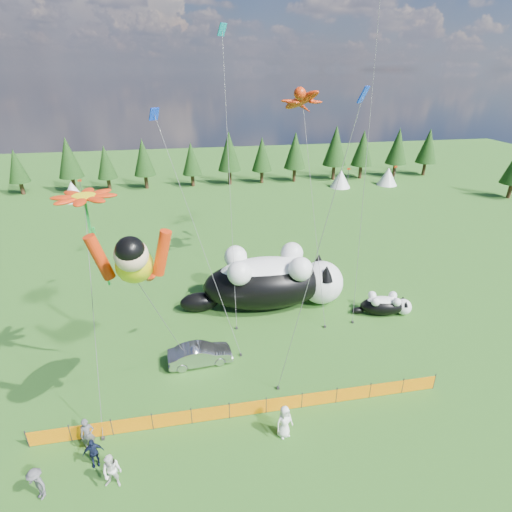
{
  "coord_description": "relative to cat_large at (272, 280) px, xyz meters",
  "views": [
    {
      "loc": [
        -2.47,
        -18.73,
        16.98
      ],
      "look_at": [
        1.74,
        4.0,
        6.18
      ],
      "focal_mm": 28.0,
      "sensor_mm": 36.0,
      "label": 1
    }
  ],
  "objects": [
    {
      "name": "cat_large",
      "position": [
        0.0,
        0.0,
        0.0
      ],
      "size": [
        12.87,
        4.85,
        4.65
      ],
      "rotation": [
        0.0,
        0.0,
        -0.04
      ],
      "color": "black",
      "rests_on": "ground"
    },
    {
      "name": "spectator_d",
      "position": [
        -13.39,
        -13.62,
        -1.36
      ],
      "size": [
        1.21,
        1.15,
        1.7
      ],
      "primitive_type": "imported",
      "rotation": [
        0.0,
        0.0,
        -0.71
      ],
      "color": "#515055",
      "rests_on": "ground"
    },
    {
      "name": "spectator_e",
      "position": [
        -2.13,
        -12.36,
        -1.27
      ],
      "size": [
        1.05,
        0.85,
        1.88
      ],
      "primitive_type": "imported",
      "rotation": [
        0.0,
        0.0,
        0.31
      ],
      "color": "white",
      "rests_on": "ground"
    },
    {
      "name": "car",
      "position": [
        -6.01,
        -5.98,
        -1.54
      ],
      "size": [
        4.13,
        1.73,
        1.33
      ],
      "primitive_type": "imported",
      "rotation": [
        0.0,
        0.0,
        1.65
      ],
      "color": "#ACADB1",
      "rests_on": "ground"
    },
    {
      "name": "superhero_kite",
      "position": [
        -8.5,
        -10.52,
        7.2
      ],
      "size": [
        4.85,
        7.93,
        12.44
      ],
      "color": "yellow",
      "rests_on": "ground"
    },
    {
      "name": "flower_kite",
      "position": [
        -10.95,
        -6.78,
        9.09
      ],
      "size": [
        4.1,
        6.31,
        12.07
      ],
      "color": "red",
      "rests_on": "ground"
    },
    {
      "name": "diamond_kite_c",
      "position": [
        1.24,
        -9.75,
        12.92
      ],
      "size": [
        3.56,
        1.15,
        16.77
      ],
      "color": "#0E36D2",
      "rests_on": "ground"
    },
    {
      "name": "tree_line",
      "position": [
        -3.73,
        37.24,
        1.79
      ],
      "size": [
        90.0,
        4.0,
        8.0
      ],
      "primitive_type": null,
      "color": "black",
      "rests_on": "ground"
    },
    {
      "name": "gecko_kite",
      "position": [
        3.65,
        6.67,
        12.56
      ],
      "size": [
        5.13,
        13.92,
        17.96
      ],
      "color": "red",
      "rests_on": "ground"
    },
    {
      "name": "festival_tents",
      "position": [
        7.27,
        32.24,
        -0.81
      ],
      "size": [
        50.0,
        3.2,
        2.8
      ],
      "primitive_type": null,
      "color": "white",
      "rests_on": "ground"
    },
    {
      "name": "diamond_kite_a",
      "position": [
        -7.47,
        -0.28,
        11.73
      ],
      "size": [
        4.87,
        6.19,
        16.06
      ],
      "color": "#0E36D2",
      "rests_on": "ground"
    },
    {
      "name": "cat_small",
      "position": [
        8.2,
        -2.81,
        -1.43
      ],
      "size": [
        4.52,
        2.21,
        1.64
      ],
      "rotation": [
        0.0,
        0.0,
        -0.19
      ],
      "color": "black",
      "rests_on": "ground"
    },
    {
      "name": "diamond_kite_d",
      "position": [
        -2.86,
        3.87,
        16.37
      ],
      "size": [
        1.03,
        7.44,
        20.73
      ],
      "color": "#0B818E",
      "rests_on": "ground"
    },
    {
      "name": "ground",
      "position": [
        -3.73,
        -7.76,
        -2.21
      ],
      "size": [
        160.0,
        160.0,
        0.0
      ],
      "primitive_type": "plane",
      "color": "#0E3C0A",
      "rests_on": "ground"
    },
    {
      "name": "safety_fence",
      "position": [
        -3.73,
        -10.76,
        -1.7
      ],
      "size": [
        22.06,
        0.06,
        1.1
      ],
      "color": "#262626",
      "rests_on": "ground"
    },
    {
      "name": "spectator_a",
      "position": [
        -11.73,
        -11.36,
        -1.29
      ],
      "size": [
        0.74,
        0.56,
        1.84
      ],
      "primitive_type": "imported",
      "rotation": [
        0.0,
        0.0,
        0.19
      ],
      "color": "#515055",
      "rests_on": "ground"
    },
    {
      "name": "spectator_b",
      "position": [
        -10.28,
        -13.64,
        -1.28
      ],
      "size": [
        1.0,
        0.72,
        1.85
      ],
      "primitive_type": "imported",
      "rotation": [
        0.0,
        0.0,
        -0.23
      ],
      "color": "white",
      "rests_on": "ground"
    },
    {
      "name": "spectator_c",
      "position": [
        -11.31,
        -12.37,
        -1.41
      ],
      "size": [
        1.01,
        0.66,
        1.59
      ],
      "primitive_type": "imported",
      "rotation": [
        0.0,
        0.0,
        0.21
      ],
      "color": "#131B35",
      "rests_on": "ground"
    }
  ]
}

